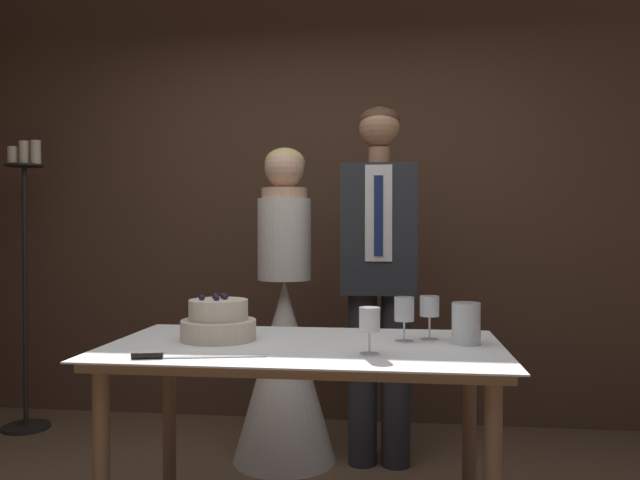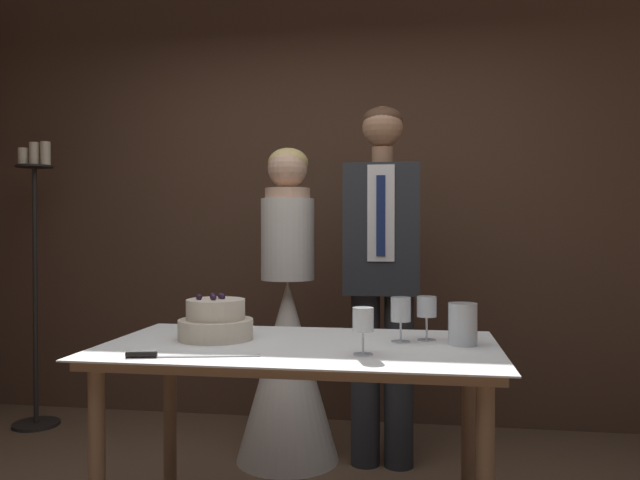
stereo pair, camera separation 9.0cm
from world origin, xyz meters
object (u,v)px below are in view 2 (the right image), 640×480
at_px(tiered_cake, 216,321).
at_px(wine_glass_near, 363,322).
at_px(cake_table, 300,369).
at_px(wine_glass_middle, 401,311).
at_px(hurricane_candle, 463,325).
at_px(wine_glass_far, 427,309).
at_px(bride, 288,345).
at_px(candle_stand, 35,280).
at_px(cake_knife, 167,355).
at_px(groom, 382,267).

xyz_separation_m(tiered_cake, wine_glass_near, (0.58, -0.21, 0.04)).
xyz_separation_m(cake_table, tiered_cake, (-0.34, 0.05, 0.16)).
xyz_separation_m(wine_glass_middle, hurricane_candle, (0.22, -0.02, -0.04)).
bearing_deg(tiered_cake, wine_glass_far, 6.66).
relative_size(bride, candle_stand, 0.94).
distance_m(hurricane_candle, candle_stand, 2.78).
relative_size(cake_knife, wine_glass_middle, 2.57).
bearing_deg(groom, cake_table, -104.36).
bearing_deg(tiered_cake, wine_glass_middle, 3.54).
relative_size(cake_knife, wine_glass_near, 2.72).
bearing_deg(wine_glass_far, groom, 104.55).
bearing_deg(wine_glass_near, cake_table, 146.81).
relative_size(groom, candle_stand, 1.05).
bearing_deg(wine_glass_near, bride, 113.63).
bearing_deg(wine_glass_middle, groom, 97.66).
xyz_separation_m(tiered_cake, cake_knife, (-0.05, -0.35, -0.06)).
bearing_deg(wine_glass_near, tiered_cake, 159.86).
distance_m(cake_knife, hurricane_candle, 1.05).
relative_size(tiered_cake, hurricane_candle, 1.88).
xyz_separation_m(wine_glass_middle, groom, (-0.12, 0.87, 0.11)).
xyz_separation_m(cake_table, wine_glass_near, (0.25, -0.16, 0.20)).
bearing_deg(hurricane_candle, cake_knife, -158.86).
bearing_deg(bride, wine_glass_near, -66.37).
relative_size(wine_glass_near, wine_glass_far, 0.95).
bearing_deg(candle_stand, bride, -10.99).
distance_m(wine_glass_far, bride, 1.13).
relative_size(bride, groom, 0.89).
height_order(tiered_cake, wine_glass_far, tiered_cake).
height_order(cake_table, wine_glass_middle, wine_glass_middle).
relative_size(wine_glass_far, groom, 0.09).
bearing_deg(groom, cake_knife, -116.52).
xyz_separation_m(cake_table, wine_glass_far, (0.46, 0.15, 0.21)).
xyz_separation_m(hurricane_candle, candle_stand, (-2.50, 1.21, 0.03)).
distance_m(wine_glass_middle, bride, 1.11).
relative_size(wine_glass_middle, wine_glass_far, 1.00).
distance_m(tiered_cake, cake_knife, 0.36).
relative_size(cake_table, hurricane_candle, 9.44).
xyz_separation_m(tiered_cake, groom, (0.58, 0.91, 0.16)).
bearing_deg(wine_glass_middle, hurricane_candle, -5.09).
bearing_deg(wine_glass_near, hurricane_candle, 34.70).
distance_m(bride, candle_stand, 1.72).
distance_m(cake_table, bride, 1.00).
xyz_separation_m(tiered_cake, wine_glass_far, (0.80, 0.09, 0.05)).
relative_size(cake_table, tiered_cake, 5.03).
relative_size(cake_table, groom, 0.78).
height_order(wine_glass_near, groom, groom).
relative_size(wine_glass_near, bride, 0.10).
height_order(wine_glass_far, bride, bride).
xyz_separation_m(groom, candle_stand, (-2.15, 0.32, -0.12)).
height_order(tiered_cake, hurricane_candle, tiered_cake).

